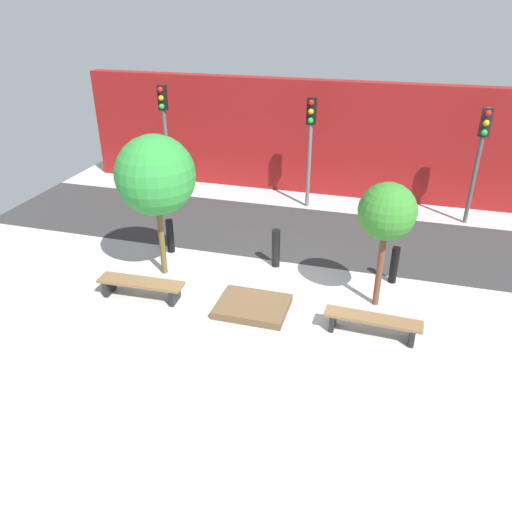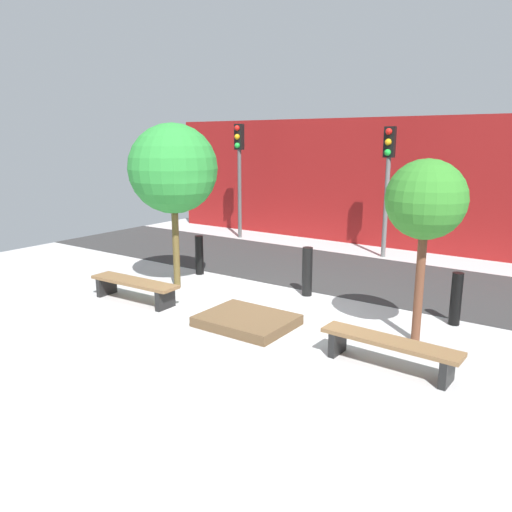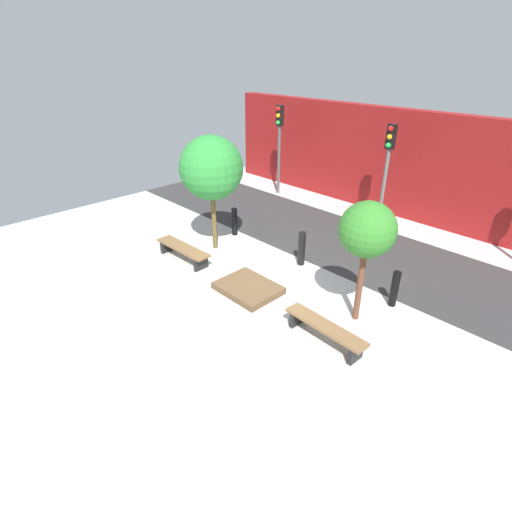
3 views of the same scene
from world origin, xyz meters
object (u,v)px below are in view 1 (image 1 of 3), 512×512
Objects in this scene: tree_behind_right_bench at (387,213)px; bollard_center at (394,265)px; bench_left at (141,285)px; bollard_left at (276,248)px; bench_right at (372,322)px; planter_bed at (253,306)px; traffic_light_mid_east at (481,146)px; bollard_far_left at (170,236)px; tree_behind_left_bench at (155,176)px; traffic_light_west at (164,120)px; traffic_light_mid_west at (310,133)px.

tree_behind_right_bench is 3.09× the size of bollard_center.
bench_left is 0.70× the size of tree_behind_right_bench.
bollard_center is (5.42, 2.26, 0.14)m from bench_left.
bollard_left is at bearing 39.35° from bench_left.
planter_bed is at bearing 177.74° from bench_right.
traffic_light_mid_east is (7.37, 6.43, 2.03)m from bench_left.
bollard_far_left is (-5.42, 2.26, 0.14)m from bench_right.
traffic_light_mid_east is at bearing 40.88° from bollard_left.
bollard_left reaches higher than bollard_far_left.
bench_right is at bearing -109.41° from traffic_light_mid_east.
tree_behind_left_bench is 3.42m from bollard_left.
bench_right is 2.13× the size of bollard_center.
planter_bed is 8.23m from traffic_light_west.
bench_right is at bearing -97.92° from bollard_center.
traffic_light_west is at bearing 127.70° from planter_bed.
traffic_light_west is 1.04× the size of traffic_light_mid_west.
planter_bed is 3.64m from tree_behind_left_bench.
traffic_light_mid_east is (7.68, 4.17, 1.89)m from bollard_far_left.
traffic_light_mid_east is (2.27, 5.25, 0.15)m from tree_behind_right_bench.
bollard_center is at bearing -28.49° from traffic_light_west.
bollard_center is 0.26× the size of traffic_light_west.
traffic_light_mid_west is at bearing 115.91° from tree_behind_right_bench.
tree_behind_left_bench reaches higher than bench_left.
bench_left is at bearing -90.00° from tree_behind_left_bench.
tree_behind_right_bench is 3.09× the size of bollard_far_left.
bollard_far_left is at bearing 180.00° from bollard_left.
bench_left is 1.30× the size of planter_bed.
traffic_light_mid_west is at bearing 90.00° from bollard_left.
bollard_far_left is at bearing 144.26° from planter_bed.
tree_behind_right_bench is at bearing 92.22° from bench_right.
bollard_far_left is at bearing 106.24° from tree_behind_left_bench.
planter_bed is 1.53× the size of bollard_left.
bench_right is (5.10, 0.00, -0.00)m from bench_left.
bollard_far_left is 0.92× the size of bollard_left.
bollard_center is at bearing 20.45° from bench_left.
tree_behind_right_bench is (0.00, 1.18, 1.88)m from bench_right.
traffic_light_west reaches higher than tree_behind_left_bench.
traffic_light_mid_east is (9.64, -0.00, -0.11)m from traffic_light_west.
planter_bed is 1.67× the size of bollard_center.
traffic_light_mid_west reaches higher than bench_left.
traffic_light_mid_west reaches higher than traffic_light_mid_east.
bollard_left is at bearing 0.00° from bollard_far_left.
tree_behind_left_bench reaches higher than bollard_center.
traffic_light_west is (-7.37, 6.43, 2.15)m from bench_right.
planter_bed is (-2.55, 0.20, -0.22)m from bench_right.
bench_left reaches higher than planter_bed.
traffic_light_west is at bearing 141.10° from bench_right.
tree_behind_left_bench reaches higher than traffic_light_mid_east.
bench_right is 1.28× the size of planter_bed.
traffic_light_mid_west is at bearing 124.50° from bollard_center.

